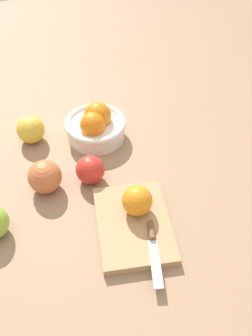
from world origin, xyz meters
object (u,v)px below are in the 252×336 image
Objects in this scene: cutting_board at (134,225)px; apple_front_left at (45,177)px; knife at (153,244)px; apple_front_left_2 at (31,130)px; bowl at (96,125)px; apple_back_center at (90,170)px; orange_on_board at (137,201)px.

apple_front_left reaches higher than cutting_board.
knife is 2.02× the size of apple_front_left_2.
cutting_board is 2.93× the size of apple_front_left_2.
bowl is 2.36× the size of apple_back_center.
cutting_board is 0.07m from knife.
bowl is at bearing 178.55° from cutting_board.
bowl is 0.33m from cutting_board.
bowl is 2.07× the size of apple_front_left.
apple_back_center reaches higher than cutting_board.
apple_front_left is at bearing 0.70° from apple_front_left_2.
apple_front_left is (-0.15, -0.18, -0.01)m from orange_on_board.
orange_on_board is (-0.03, 0.02, 0.05)m from cutting_board.
apple_front_left_2 is at bearing -104.98° from bowl.
cutting_board is at bearing -1.45° from bowl.
cutting_board is at bearing 23.72° from apple_front_left_2.
apple_front_left is (-0.25, -0.18, 0.01)m from knife.
orange_on_board is at bearing 1.94° from bowl.
apple_back_center is (0.01, 0.11, -0.01)m from apple_front_left.
bowl is at bearing 75.02° from apple_front_left_2.
apple_front_left reaches higher than apple_back_center.
bowl reaches higher than cutting_board.
apple_front_left_2 reaches higher than apple_back_center.
bowl is at bearing 130.28° from apple_front_left.
bowl reaches higher than apple_front_left_2.
knife is at bearing 14.13° from cutting_board.
bowl is 0.30m from orange_on_board.
knife is at bearing -0.32° from orange_on_board.
orange_on_board is at bearing 146.88° from cutting_board.
knife is 1.88× the size of apple_front_left.
cutting_board is 0.24m from apple_front_left.
cutting_board is at bearing 16.20° from apple_back_center.
bowl is 0.76× the size of cutting_board.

